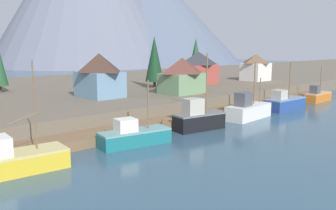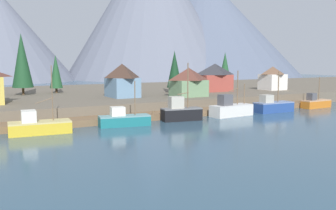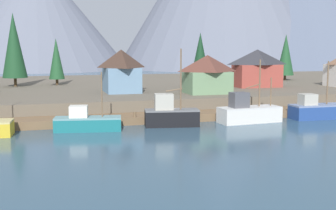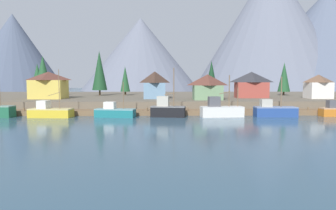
{
  "view_description": "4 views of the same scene",
  "coord_description": "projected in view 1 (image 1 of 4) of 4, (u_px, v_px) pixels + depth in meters",
  "views": [
    {
      "loc": [
        -31.96,
        -31.0,
        10.16
      ],
      "look_at": [
        -1.59,
        1.95,
        2.81
      ],
      "focal_mm": 38.51,
      "sensor_mm": 36.0,
      "label": 1
    },
    {
      "loc": [
        -30.87,
        -52.16,
        9.44
      ],
      "look_at": [
        -0.35,
        1.76,
        2.19
      ],
      "focal_mm": 39.37,
      "sensor_mm": 36.0,
      "label": 2
    },
    {
      "loc": [
        -14.98,
        -52.75,
        9.5
      ],
      "look_at": [
        0.99,
        2.84,
        1.96
      ],
      "focal_mm": 47.71,
      "sensor_mm": 36.0,
      "label": 3
    },
    {
      "loc": [
        -1.0,
        -61.65,
        7.03
      ],
      "look_at": [
        0.18,
        2.26,
        1.94
      ],
      "focal_mm": 33.79,
      "sensor_mm": 36.0,
      "label": 4
    }
  ],
  "objects": [
    {
      "name": "dock",
      "position": [
        177.0,
        121.0,
        46.87
      ],
      "size": [
        80.0,
        4.0,
        1.6
      ],
      "color": "brown",
      "rests_on": "ground_plane"
    },
    {
      "name": "ground_plane",
      "position": [
        102.0,
        111.0,
        60.11
      ],
      "size": [
        400.0,
        400.0,
        1.0
      ],
      "primitive_type": "cube",
      "color": "#335166"
    },
    {
      "name": "fishing_boat_black",
      "position": [
        198.0,
        118.0,
        43.94
      ],
      "size": [
        6.77,
        3.39,
        9.31
      ],
      "rotation": [
        0.0,
        0.0,
        -0.17
      ],
      "color": "black",
      "rests_on": "ground_plane"
    },
    {
      "name": "fishing_boat_teal",
      "position": [
        134.0,
        136.0,
        37.21
      ],
      "size": [
        7.81,
        3.71,
        6.68
      ],
      "rotation": [
        0.0,
        0.0,
        -0.17
      ],
      "color": "#196B70",
      "rests_on": "ground_plane"
    },
    {
      "name": "house_white",
      "position": [
        256.0,
        67.0,
        80.53
      ],
      "size": [
        5.67,
        5.11,
        5.84
      ],
      "color": "silver",
      "rests_on": "shoreline_bank"
    },
    {
      "name": "fishing_boat_blue",
      "position": [
        284.0,
        103.0,
        57.84
      ],
      "size": [
        7.87,
        3.1,
        7.65
      ],
      "rotation": [
        0.0,
        0.0,
        -0.03
      ],
      "color": "navy",
      "rests_on": "ground_plane"
    },
    {
      "name": "house_blue",
      "position": [
        99.0,
        75.0,
        54.2
      ],
      "size": [
        5.38,
        7.14,
        6.61
      ],
      "color": "#6689A8",
      "rests_on": "shoreline_bank"
    },
    {
      "name": "shoreline_bank",
      "position": [
        67.0,
        93.0,
        68.53
      ],
      "size": [
        400.0,
        56.0,
        2.5
      ],
      "primitive_type": "cube",
      "color": "#665B4C",
      "rests_on": "ground_plane"
    },
    {
      "name": "fishing_boat_white",
      "position": [
        248.0,
        110.0,
        50.73
      ],
      "size": [
        8.17,
        3.51,
        7.93
      ],
      "rotation": [
        0.0,
        0.0,
        0.08
      ],
      "color": "silver",
      "rests_on": "ground_plane"
    },
    {
      "name": "conifer_back_right",
      "position": [
        196.0,
        55.0,
        90.54
      ],
      "size": [
        3.58,
        3.58,
        9.67
      ],
      "color": "#4C3823",
      "rests_on": "shoreline_bank"
    },
    {
      "name": "house_red",
      "position": [
        198.0,
        68.0,
        72.3
      ],
      "size": [
        8.24,
        4.62,
        6.57
      ],
      "color": "#9E4238",
      "rests_on": "shoreline_bank"
    },
    {
      "name": "house_green",
      "position": [
        182.0,
        75.0,
        58.52
      ],
      "size": [
        6.77,
        5.37,
        5.79
      ],
      "color": "#6B8E66",
      "rests_on": "shoreline_bank"
    },
    {
      "name": "mountain_far_ridge",
      "position": [
        138.0,
        8.0,
        218.52
      ],
      "size": [
        125.02,
        125.02,
        65.81
      ],
      "primitive_type": "cone",
      "color": "slate",
      "rests_on": "ground_plane"
    },
    {
      "name": "fishing_boat_orange",
      "position": [
        318.0,
        96.0,
        66.48
      ],
      "size": [
        6.94,
        2.42,
        6.4
      ],
      "rotation": [
        0.0,
        0.0,
        0.03
      ],
      "color": "#CC6B1E",
      "rests_on": "ground_plane"
    },
    {
      "name": "conifer_near_left",
      "position": [
        154.0,
        59.0,
        66.77
      ],
      "size": [
        3.44,
        3.44,
        9.46
      ],
      "color": "#4C3823",
      "rests_on": "shoreline_bank"
    },
    {
      "name": "fishing_boat_yellow",
      "position": [
        14.0,
        160.0,
        29.05
      ],
      "size": [
        8.12,
        3.79,
        9.02
      ],
      "rotation": [
        0.0,
        0.0,
        -0.09
      ],
      "color": "gold",
      "rests_on": "ground_plane"
    }
  ]
}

